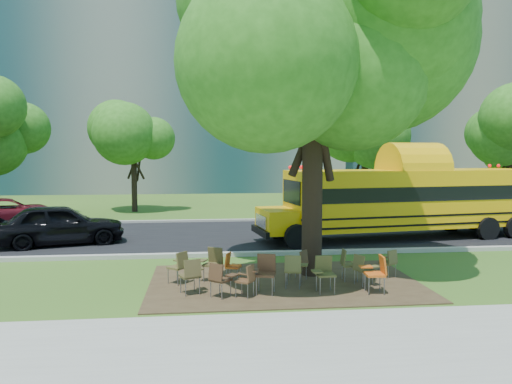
{
  "coord_description": "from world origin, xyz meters",
  "views": [
    {
      "loc": [
        -1.13,
        -13.21,
        3.43
      ],
      "look_at": [
        0.7,
        3.6,
        2.07
      ],
      "focal_mm": 35.0,
      "sensor_mm": 36.0,
      "label": 1
    }
  ],
  "objects": [
    {
      "name": "kerb_far",
      "position": [
        0.0,
        11.1,
        0.07
      ],
      "size": [
        80.0,
        0.25,
        0.14
      ],
      "primitive_type": "cube",
      "color": "gray",
      "rests_on": "ground"
    },
    {
      "name": "building_main",
      "position": [
        -8.0,
        36.0,
        11.0
      ],
      "size": [
        38.0,
        16.0,
        22.0
      ],
      "primitive_type": "cube",
      "color": "slate",
      "rests_on": "ground"
    },
    {
      "name": "asphalt_road",
      "position": [
        0.0,
        7.0,
        0.02
      ],
      "size": [
        80.0,
        8.0,
        0.04
      ],
      "primitive_type": "cube",
      "color": "black",
      "rests_on": "ground"
    },
    {
      "name": "chair_8",
      "position": [
        -1.72,
        -0.35,
        0.54
      ],
      "size": [
        0.59,
        0.75,
        0.87
      ],
      "rotation": [
        0.0,
        0.0,
        0.87
      ],
      "color": "#504522",
      "rests_on": "ground"
    },
    {
      "name": "chair_0",
      "position": [
        -1.39,
        -1.39,
        0.55
      ],
      "size": [
        0.61,
        0.7,
        0.9
      ],
      "rotation": [
        0.0,
        0.0,
        0.38
      ],
      "color": "#453A1E",
      "rests_on": "ground"
    },
    {
      "name": "chair_7",
      "position": [
        2.94,
        -1.07,
        0.51
      ],
      "size": [
        0.65,
        0.56,
        0.83
      ],
      "rotation": [
        0.0,
        0.0,
        -1.17
      ],
      "color": "brown",
      "rests_on": "ground"
    },
    {
      "name": "chair_9",
      "position": [
        -0.87,
        -0.16,
        0.56
      ],
      "size": [
        0.74,
        0.58,
        0.9
      ],
      "rotation": [
        0.0,
        0.0,
        2.69
      ],
      "color": "#443B1D",
      "rests_on": "ground"
    },
    {
      "name": "dirt_patch",
      "position": [
        1.0,
        -0.5,
        0.01
      ],
      "size": [
        7.0,
        4.5,
        0.03
      ],
      "primitive_type": "cube",
      "color": "#382819",
      "rests_on": "ground"
    },
    {
      "name": "ground",
      "position": [
        0.0,
        0.0,
        0.0
      ],
      "size": [
        160.0,
        160.0,
        0.0
      ],
      "primitive_type": "plane",
      "color": "#2C4F18",
      "rests_on": "ground"
    },
    {
      "name": "chair_3",
      "position": [
        0.36,
        -1.48,
        0.6
      ],
      "size": [
        0.74,
        0.58,
        0.97
      ],
      "rotation": [
        0.0,
        0.0,
        2.88
      ],
      "color": "#4B2C1B",
      "rests_on": "ground"
    },
    {
      "name": "chair_10",
      "position": [
        -0.36,
        -0.23,
        0.47
      ],
      "size": [
        0.48,
        0.61,
        0.77
      ],
      "rotation": [
        0.0,
        0.0,
        -1.93
      ],
      "color": "#C05314",
      "rests_on": "ground"
    },
    {
      "name": "chair_13",
      "position": [
        3.95,
        -0.28,
        0.48
      ],
      "size": [
        0.52,
        0.64,
        0.78
      ],
      "rotation": [
        0.0,
        0.0,
        0.53
      ],
      "color": "#4E4421",
      "rests_on": "ground"
    },
    {
      "name": "black_car",
      "position": [
        -6.34,
        5.62,
        0.77
      ],
      "size": [
        4.88,
        3.08,
        1.55
      ],
      "primitive_type": "imported",
      "rotation": [
        0.0,
        0.0,
        1.87
      ],
      "color": "black",
      "rests_on": "ground"
    },
    {
      "name": "chair_4",
      "position": [
        1.15,
        -1.1,
        0.54
      ],
      "size": [
        0.67,
        0.52,
        0.88
      ],
      "rotation": [
        0.0,
        0.0,
        -0.26
      ],
      "color": "#4F4B22",
      "rests_on": "ground"
    },
    {
      "name": "chair_6",
      "position": [
        3.05,
        -1.75,
        0.58
      ],
      "size": [
        0.56,
        0.65,
        0.95
      ],
      "rotation": [
        0.0,
        0.0,
        1.5
      ],
      "color": "#BD5014",
      "rests_on": "ground"
    },
    {
      "name": "bg_tree_4",
      "position": [
        16.0,
        13.0,
        4.34
      ],
      "size": [
        5.0,
        5.0,
        6.85
      ],
      "color": "black",
      "rests_on": "ground"
    },
    {
      "name": "chair_5",
      "position": [
        1.8,
        -1.55,
        0.56
      ],
      "size": [
        0.59,
        0.54,
        0.91
      ],
      "rotation": [
        0.0,
        0.0,
        3.17
      ],
      "color": "#46441E",
      "rests_on": "ground"
    },
    {
      "name": "building_right",
      "position": [
        24.0,
        38.0,
        12.5
      ],
      "size": [
        30.0,
        16.0,
        25.0
      ],
      "primitive_type": "cube",
      "color": "slate",
      "rests_on": "ground"
    },
    {
      "name": "chair_12",
      "position": [
        2.7,
        -0.58,
        0.53
      ],
      "size": [
        0.51,
        0.59,
        0.86
      ],
      "rotation": [
        0.0,
        0.0,
        4.64
      ],
      "color": "#4E4922",
      "rests_on": "ground"
    },
    {
      "name": "kerb_near",
      "position": [
        0.0,
        3.0,
        0.07
      ],
      "size": [
        80.0,
        0.25,
        0.14
      ],
      "primitive_type": "cube",
      "color": "gray",
      "rests_on": "ground"
    },
    {
      "name": "bg_tree_3",
      "position": [
        8.0,
        14.0,
        5.03
      ],
      "size": [
        5.6,
        5.6,
        7.84
      ],
      "color": "black",
      "rests_on": "ground"
    },
    {
      "name": "sidewalk",
      "position": [
        0.0,
        -5.0,
        0.02
      ],
      "size": [
        60.0,
        4.0,
        0.04
      ],
      "primitive_type": "cube",
      "color": "gray",
      "rests_on": "ground"
    },
    {
      "name": "bg_car_red",
      "position": [
        -10.05,
        10.8,
        0.65
      ],
      "size": [
        5.17,
        3.92,
        1.3
      ],
      "primitive_type": "imported",
      "rotation": [
        0.0,
        0.0,
        2.0
      ],
      "color": "#500D17",
      "rests_on": "ground"
    },
    {
      "name": "main_tree",
      "position": [
        1.89,
        0.22,
        6.14
      ],
      "size": [
        7.09,
        7.09,
        9.71
      ],
      "color": "black",
      "rests_on": "ground"
    },
    {
      "name": "bg_tree_2",
      "position": [
        -5.0,
        16.0,
        4.21
      ],
      "size": [
        4.8,
        4.8,
        6.62
      ],
      "color": "black",
      "rests_on": "ground"
    },
    {
      "name": "chair_2",
      "position": [
        -0.1,
        -1.75,
        0.49
      ],
      "size": [
        0.53,
        0.67,
        0.8
      ],
      "rotation": [
        0.0,
        0.0,
        1.03
      ],
      "color": "#51331D",
      "rests_on": "ground"
    },
    {
      "name": "school_bus",
      "position": [
        7.04,
        5.64,
        1.58
      ],
      "size": [
        11.38,
        3.99,
        2.73
      ],
      "rotation": [
        0.0,
        0.0,
        0.15
      ],
      "color": "#E6A607",
      "rests_on": "ground"
    },
    {
      "name": "chair_11",
      "position": [
        1.46,
        -0.35,
        0.52
      ],
      "size": [
        0.57,
        0.72,
        0.84
      ],
      "rotation": [
        0.0,
        0.0,
        0.91
      ],
      "color": "#453018",
      "rests_on": "ground"
    },
    {
      "name": "chair_1",
      "position": [
        -0.72,
        -1.76,
        0.53
      ],
      "size": [
        0.73,
        0.58,
        0.85
      ],
      "rotation": [
        0.0,
        0.0,
        -0.72
      ],
      "color": "#3D2516",
      "rests_on": "ground"
    }
  ]
}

